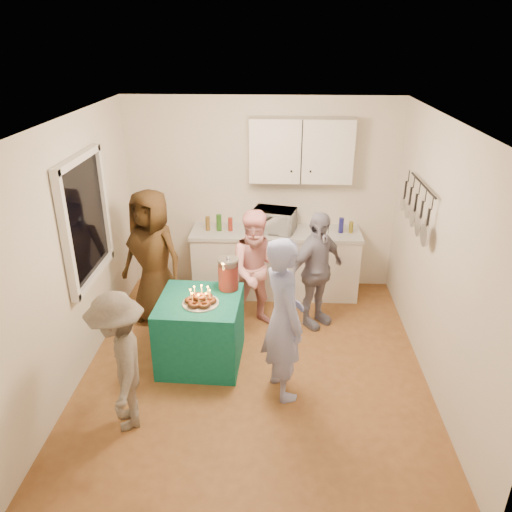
{
  "coord_description": "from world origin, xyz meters",
  "views": [
    {
      "loc": [
        0.22,
        -4.45,
        3.32
      ],
      "look_at": [
        0.0,
        0.35,
        1.15
      ],
      "focal_mm": 35.0,
      "sensor_mm": 36.0,
      "label": 1
    }
  ],
  "objects_px": {
    "punch_jar": "(228,275)",
    "counter": "(275,264)",
    "party_table": "(201,330)",
    "microwave": "(274,220)",
    "woman_back_center": "(258,271)",
    "child_near_left": "(120,362)",
    "woman_back_left": "(153,257)",
    "man_birthday": "(283,319)",
    "woman_back_right": "(316,271)"
  },
  "relations": [
    {
      "from": "microwave",
      "to": "woman_back_left",
      "type": "distance_m",
      "value": 1.64
    },
    {
      "from": "party_table",
      "to": "woman_back_right",
      "type": "relative_size",
      "value": 0.58
    },
    {
      "from": "counter",
      "to": "man_birthday",
      "type": "xyz_separation_m",
      "value": [
        0.09,
        -2.09,
        0.4
      ]
    },
    {
      "from": "woman_back_center",
      "to": "party_table",
      "type": "bearing_deg",
      "value": -141.32
    },
    {
      "from": "man_birthday",
      "to": "punch_jar",
      "type": "bearing_deg",
      "value": 17.34
    },
    {
      "from": "microwave",
      "to": "child_near_left",
      "type": "height_order",
      "value": "child_near_left"
    },
    {
      "from": "punch_jar",
      "to": "woman_back_right",
      "type": "bearing_deg",
      "value": 29.75
    },
    {
      "from": "party_table",
      "to": "man_birthday",
      "type": "relative_size",
      "value": 0.51
    },
    {
      "from": "man_birthday",
      "to": "woman_back_left",
      "type": "distance_m",
      "value": 2.05
    },
    {
      "from": "counter",
      "to": "woman_back_right",
      "type": "relative_size",
      "value": 1.51
    },
    {
      "from": "child_near_left",
      "to": "microwave",
      "type": "bearing_deg",
      "value": 136.04
    },
    {
      "from": "punch_jar",
      "to": "man_birthday",
      "type": "relative_size",
      "value": 0.2
    },
    {
      "from": "woman_back_center",
      "to": "man_birthday",
      "type": "bearing_deg",
      "value": -89.82
    },
    {
      "from": "woman_back_center",
      "to": "punch_jar",
      "type": "bearing_deg",
      "value": -134.37
    },
    {
      "from": "microwave",
      "to": "woman_back_right",
      "type": "height_order",
      "value": "woman_back_right"
    },
    {
      "from": "microwave",
      "to": "child_near_left",
      "type": "xyz_separation_m",
      "value": [
        -1.31,
        -2.61,
        -0.39
      ]
    },
    {
      "from": "woman_back_center",
      "to": "child_near_left",
      "type": "relative_size",
      "value": 1.11
    },
    {
      "from": "counter",
      "to": "party_table",
      "type": "bearing_deg",
      "value": -115.8
    },
    {
      "from": "woman_back_center",
      "to": "child_near_left",
      "type": "bearing_deg",
      "value": -136.5
    },
    {
      "from": "woman_back_left",
      "to": "child_near_left",
      "type": "distance_m",
      "value": 1.86
    },
    {
      "from": "counter",
      "to": "microwave",
      "type": "distance_m",
      "value": 0.63
    },
    {
      "from": "man_birthday",
      "to": "woman_back_left",
      "type": "relative_size",
      "value": 0.99
    },
    {
      "from": "child_near_left",
      "to": "punch_jar",
      "type": "bearing_deg",
      "value": 128.74
    },
    {
      "from": "woman_back_right",
      "to": "child_near_left",
      "type": "height_order",
      "value": "woman_back_right"
    },
    {
      "from": "woman_back_left",
      "to": "woman_back_center",
      "type": "bearing_deg",
      "value": 18.98
    },
    {
      "from": "party_table",
      "to": "punch_jar",
      "type": "xyz_separation_m",
      "value": [
        0.29,
        0.26,
        0.55
      ]
    },
    {
      "from": "man_birthday",
      "to": "child_near_left",
      "type": "distance_m",
      "value": 1.53
    },
    {
      "from": "party_table",
      "to": "woman_back_left",
      "type": "relative_size",
      "value": 0.51
    },
    {
      "from": "party_table",
      "to": "punch_jar",
      "type": "distance_m",
      "value": 0.67
    },
    {
      "from": "punch_jar",
      "to": "child_near_left",
      "type": "relative_size",
      "value": 0.25
    },
    {
      "from": "party_table",
      "to": "child_near_left",
      "type": "relative_size",
      "value": 0.63
    },
    {
      "from": "counter",
      "to": "woman_back_right",
      "type": "xyz_separation_m",
      "value": [
        0.49,
        -0.8,
        0.3
      ]
    },
    {
      "from": "counter",
      "to": "woman_back_center",
      "type": "bearing_deg",
      "value": -102.94
    },
    {
      "from": "woman_back_center",
      "to": "woman_back_right",
      "type": "height_order",
      "value": "woman_back_center"
    },
    {
      "from": "party_table",
      "to": "punch_jar",
      "type": "height_order",
      "value": "punch_jar"
    },
    {
      "from": "party_table",
      "to": "counter",
      "type": "bearing_deg",
      "value": 64.2
    },
    {
      "from": "party_table",
      "to": "punch_jar",
      "type": "bearing_deg",
      "value": 41.65
    },
    {
      "from": "woman_back_right",
      "to": "woman_back_center",
      "type": "bearing_deg",
      "value": 143.26
    },
    {
      "from": "counter",
      "to": "woman_back_center",
      "type": "xyz_separation_m",
      "value": [
        -0.2,
        -0.87,
        0.31
      ]
    },
    {
      "from": "microwave",
      "to": "party_table",
      "type": "distance_m",
      "value": 1.92
    },
    {
      "from": "microwave",
      "to": "party_table",
      "type": "xyz_separation_m",
      "value": [
        -0.76,
        -1.62,
        -0.68
      ]
    },
    {
      "from": "punch_jar",
      "to": "woman_back_left",
      "type": "xyz_separation_m",
      "value": [
        -0.97,
        0.61,
        -0.09
      ]
    },
    {
      "from": "microwave",
      "to": "woman_back_center",
      "type": "distance_m",
      "value": 0.94
    },
    {
      "from": "woman_back_left",
      "to": "child_near_left",
      "type": "height_order",
      "value": "woman_back_left"
    },
    {
      "from": "punch_jar",
      "to": "man_birthday",
      "type": "height_order",
      "value": "man_birthday"
    },
    {
      "from": "man_birthday",
      "to": "woman_back_left",
      "type": "height_order",
      "value": "woman_back_left"
    },
    {
      "from": "party_table",
      "to": "woman_back_left",
      "type": "xyz_separation_m",
      "value": [
        -0.68,
        0.86,
        0.46
      ]
    },
    {
      "from": "punch_jar",
      "to": "counter",
      "type": "bearing_deg",
      "value": 70.02
    },
    {
      "from": "punch_jar",
      "to": "woman_back_right",
      "type": "xyz_separation_m",
      "value": [
        0.99,
        0.56,
        -0.2
      ]
    },
    {
      "from": "punch_jar",
      "to": "woman_back_left",
      "type": "height_order",
      "value": "woman_back_left"
    }
  ]
}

